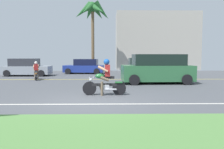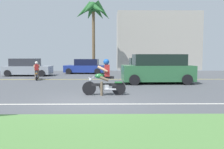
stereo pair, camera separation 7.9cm
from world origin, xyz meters
name	(u,v)px [view 2 (the right image)]	position (x,y,z in m)	size (l,w,h in m)	color
ground	(95,90)	(0.00, 3.00, -0.02)	(56.00, 30.00, 0.04)	#4C4F54
grass_median	(73,139)	(0.00, -4.10, 0.03)	(56.00, 3.80, 0.06)	#548442
lane_line_near	(88,104)	(0.00, -0.55, 0.00)	(50.40, 0.12, 0.01)	silver
lane_line_far	(99,79)	(0.00, 8.18, 0.00)	(50.40, 0.12, 0.01)	yellow
motorcyclist	(104,80)	(0.54, 1.35, 0.68)	(1.93, 0.63, 1.61)	black
suv_nearby	(158,69)	(3.85, 5.81, 0.90)	(4.66, 2.35, 1.85)	#2D663D
parked_car_0	(27,68)	(-6.46, 11.41, 0.71)	(4.02, 1.91, 1.52)	#8C939E
parked_car_1	(85,67)	(-1.62, 13.92, 0.68)	(3.96, 2.20, 1.44)	navy
parked_car_2	(145,67)	(3.93, 11.68, 0.73)	(4.02, 2.03, 1.56)	#2D663D
palm_tree_0	(94,13)	(-0.90, 16.11, 6.33)	(4.10, 4.11, 7.64)	brown
motorcyclist_distant	(37,72)	(-4.56, 8.00, 0.57)	(0.60, 1.58, 1.35)	black
building_far	(157,42)	(6.97, 21.00, 3.60)	(10.37, 4.00, 7.20)	#A8A399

